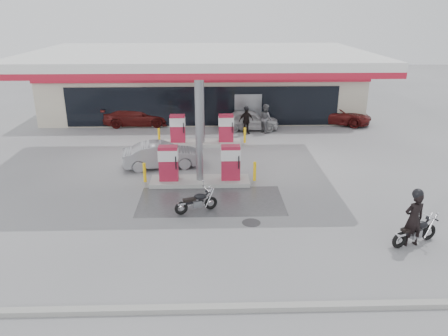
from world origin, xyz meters
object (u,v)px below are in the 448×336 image
object	(u,v)px
parked_car_left	(137,116)
parked_car_right	(337,114)
pump_island_far	(202,133)
biker_main	(414,219)
attendant	(266,118)
pump_island_near	(200,168)
hatchback_silver	(162,155)
biker_walking	(246,121)
parked_motorcycle	(197,202)
sedan_white	(249,120)
main_motorcycle	(415,232)

from	to	relation	value
parked_car_left	parked_car_right	bearing A→B (deg)	-91.53
pump_island_far	parked_car_left	xyz separation A→B (m)	(-4.50, 4.53, -0.06)
biker_main	attendant	world-z (taller)	biker_main
pump_island_near	hatchback_silver	size ratio (longest dim) A/B	1.34
pump_island_near	biker_main	xyz separation A→B (m)	(7.23, -5.76, 0.25)
attendant	biker_walking	xyz separation A→B (m)	(-1.27, -0.28, -0.07)
biker_main	parked_motorcycle	xyz separation A→B (m)	(-7.28, 2.78, -0.56)
pump_island_far	attendant	world-z (taller)	attendant
sedan_white	biker_walking	size ratio (longest dim) A/B	2.23
biker_main	biker_walking	world-z (taller)	biker_main
biker_main	biker_walking	size ratio (longest dim) A/B	1.13
pump_island_near	biker_walking	world-z (taller)	pump_island_near
sedan_white	biker_main	bearing A→B (deg)	-164.81
sedan_white	hatchback_silver	world-z (taller)	sedan_white
parked_car_left	pump_island_far	bearing A→B (deg)	-137.31
main_motorcycle	pump_island_near	bearing A→B (deg)	120.06
attendant	hatchback_silver	distance (m)	8.67
main_motorcycle	parked_car_left	bearing A→B (deg)	103.86
parked_car_right	hatchback_silver	bearing A→B (deg)	150.26
hatchback_silver	attendant	bearing A→B (deg)	-53.00
sedan_white	attendant	bearing A→B (deg)	-126.85
main_motorcycle	parked_car_right	world-z (taller)	parked_car_right
main_motorcycle	biker_main	bearing A→B (deg)	-178.91
biker_walking	parked_car_right	bearing A→B (deg)	-2.35
pump_island_near	parked_motorcycle	distance (m)	3.00
pump_island_far	sedan_white	bearing A→B (deg)	46.51
parked_car_left	parked_car_right	world-z (taller)	parked_car_left
parked_car_left	biker_walking	xyz separation A→B (m)	(7.24, -2.33, 0.21)
parked_motorcycle	parked_car_left	world-z (taller)	parked_car_left
pump_island_near	biker_main	size ratio (longest dim) A/B	2.67
sedan_white	attendant	world-z (taller)	attendant
parked_car_left	parked_motorcycle	bearing A→B (deg)	-163.90
parked_car_left	parked_car_right	size ratio (longest dim) A/B	0.97
biker_main	sedan_white	xyz separation A→B (m)	(-4.19, 14.96, -0.31)
pump_island_near	biker_main	bearing A→B (deg)	-38.56
biker_walking	pump_island_near	bearing A→B (deg)	-131.83
pump_island_near	parked_motorcycle	xyz separation A→B (m)	(-0.05, -2.98, -0.31)
pump_island_near	biker_walking	size ratio (longest dim) A/B	3.01
main_motorcycle	biker_walking	xyz separation A→B (m)	(-4.66, 13.89, 0.42)
sedan_white	parked_car_right	distance (m)	6.33
parked_motorcycle	pump_island_far	bearing A→B (deg)	68.63
pump_island_far	sedan_white	size ratio (longest dim) A/B	1.35
main_motorcycle	sedan_white	size ratio (longest dim) A/B	0.48
main_motorcycle	biker_walking	world-z (taller)	biker_walking
pump_island_far	biker_main	xyz separation A→B (m)	(7.23, -11.76, 0.25)
parked_car_left	parked_car_right	distance (m)	13.69
biker_walking	pump_island_far	bearing A→B (deg)	-164.61
biker_main	parked_car_right	distance (m)	16.55
parked_motorcycle	main_motorcycle	bearing A→B (deg)	-40.94
sedan_white	parked_car_left	size ratio (longest dim) A/B	0.85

